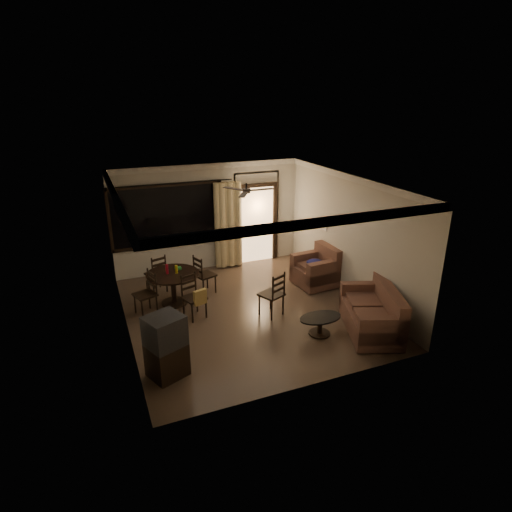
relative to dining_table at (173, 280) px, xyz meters
name	(u,v)px	position (x,y,z in m)	size (l,w,h in m)	color
ground	(247,311)	(1.39, -0.97, -0.58)	(5.50, 5.50, 0.00)	#7F6651
room_shell	(243,208)	(1.98, 0.80, 1.25)	(5.50, 6.70, 5.50)	beige
dining_table	(173,280)	(0.00, 0.00, 0.00)	(1.17, 1.17, 0.95)	black
dining_chair_west	(146,302)	(-0.65, -0.27, -0.29)	(0.53, 0.53, 0.95)	black
dining_chair_east	(205,282)	(0.79, 0.26, -0.29)	(0.53, 0.53, 0.95)	black
dining_chair_south	(195,304)	(0.27, -0.82, -0.27)	(0.53, 0.57, 0.95)	black
dining_chair_north	(157,281)	(-0.25, 0.74, -0.29)	(0.53, 0.53, 0.95)	black
tv_cabinet	(166,346)	(-0.66, -2.58, -0.02)	(0.73, 0.70, 1.10)	black
sofa	(374,314)	(3.41, -2.68, -0.22)	(1.44, 1.89, 0.90)	#3F221D
armchair	(318,270)	(3.50, -0.32, -0.19)	(1.01, 1.01, 0.94)	#3F221D
coffee_table	(320,323)	(2.36, -2.40, -0.32)	(0.86, 0.52, 0.38)	black
side_chair	(272,302)	(1.81, -1.33, -0.28)	(0.58, 0.58, 1.00)	black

